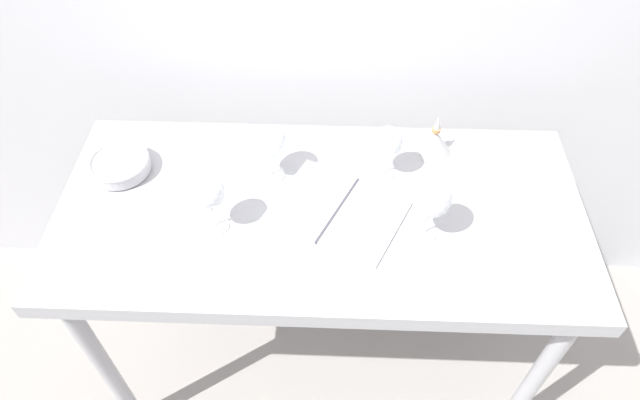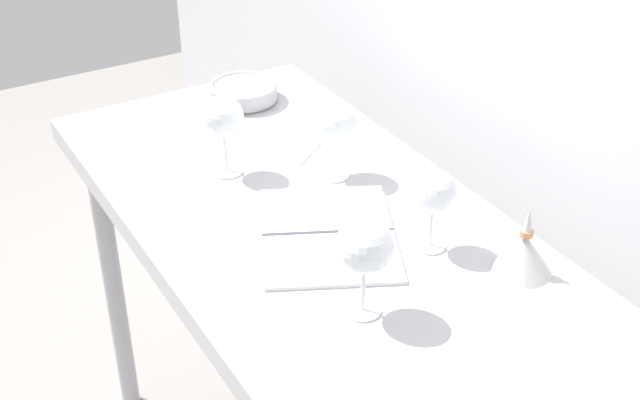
# 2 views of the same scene
# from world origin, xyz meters

# --- Properties ---
(steel_counter) EXTENTS (1.40, 0.65, 0.90)m
(steel_counter) POSITION_xyz_m (0.00, -0.01, 0.79)
(steel_counter) COLOR #AAAAAF
(steel_counter) RESTS_ON ground_plane
(wine_glass_far_left) EXTENTS (0.09, 0.09, 0.17)m
(wine_glass_far_left) POSITION_xyz_m (-0.14, 0.11, 1.02)
(wine_glass_far_left) COLOR white
(wine_glass_far_left) RESTS_ON steel_counter
(wine_glass_near_right) EXTENTS (0.09, 0.09, 0.18)m
(wine_glass_near_right) POSITION_xyz_m (0.27, -0.08, 1.03)
(wine_glass_near_right) COLOR white
(wine_glass_near_right) RESTS_ON steel_counter
(wine_glass_near_left) EXTENTS (0.08, 0.08, 0.17)m
(wine_glass_near_left) POSITION_xyz_m (-0.27, -0.08, 1.03)
(wine_glass_near_left) COLOR white
(wine_glass_near_left) RESTS_ON steel_counter
(wine_glass_far_right) EXTENTS (0.08, 0.08, 0.16)m
(wine_glass_far_right) POSITION_xyz_m (0.17, 0.13, 1.02)
(wine_glass_far_right) COLOR white
(wine_glass_far_right) RESTS_ON steel_counter
(open_notebook) EXTENTS (0.40, 0.37, 0.01)m
(open_notebook) POSITION_xyz_m (0.05, -0.02, 0.90)
(open_notebook) COLOR white
(open_notebook) RESTS_ON steel_counter
(tasting_sheet_upper) EXTENTS (0.24, 0.26, 0.00)m
(tasting_sheet_upper) POSITION_xyz_m (-0.32, 0.11, 0.90)
(tasting_sheet_upper) COLOR white
(tasting_sheet_upper) RESTS_ON steel_counter
(tasting_bowl) EXTENTS (0.17, 0.17, 0.05)m
(tasting_bowl) POSITION_xyz_m (-0.56, 0.11, 0.93)
(tasting_bowl) COLOR beige
(tasting_bowl) RESTS_ON steel_counter
(decanter_funnel) EXTENTS (0.11, 0.11, 0.13)m
(decanter_funnel) POSITION_xyz_m (0.32, 0.22, 0.94)
(decanter_funnel) COLOR silver
(decanter_funnel) RESTS_ON steel_counter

